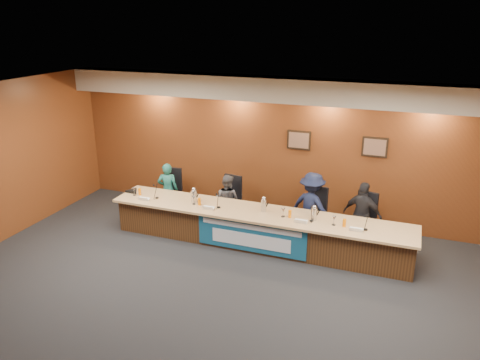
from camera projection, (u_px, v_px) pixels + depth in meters
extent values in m
plane|color=black|center=(209.00, 311.00, 7.40)|extent=(10.00, 10.00, 0.00)
cube|color=silver|center=(204.00, 110.00, 6.33)|extent=(10.00, 8.00, 0.04)
cube|color=#612F15|center=(281.00, 149.00, 10.40)|extent=(10.00, 0.04, 3.20)
cube|color=beige|center=(280.00, 90.00, 9.73)|extent=(10.00, 0.50, 0.50)
cube|color=#442713|center=(258.00, 229.00, 9.40)|extent=(6.00, 0.80, 0.70)
cube|color=tan|center=(257.00, 213.00, 9.23)|extent=(6.10, 0.95, 0.05)
cube|color=#15537A|center=(251.00, 236.00, 9.03)|extent=(2.20, 0.02, 0.65)
cube|color=silver|center=(251.00, 227.00, 8.95)|extent=(2.00, 0.01, 0.10)
cube|color=silver|center=(251.00, 240.00, 9.04)|extent=(1.60, 0.01, 0.28)
cube|color=black|center=(299.00, 140.00, 10.16)|extent=(0.52, 0.04, 0.42)
cube|color=black|center=(375.00, 147.00, 9.62)|extent=(0.52, 0.04, 0.42)
imported|color=#1C5E54|center=(168.00, 190.00, 10.69)|extent=(0.54, 0.43, 1.27)
imported|color=#4A4A4F|center=(227.00, 200.00, 10.22)|extent=(0.62, 0.52, 1.17)
imported|color=black|center=(312.00, 206.00, 9.56)|extent=(1.06, 0.83, 1.44)
imported|color=black|center=(362.00, 215.00, 9.23)|extent=(0.86, 0.54, 1.37)
cube|color=black|center=(170.00, 195.00, 10.83)|extent=(0.53, 0.53, 0.08)
cube|color=black|center=(229.00, 203.00, 10.35)|extent=(0.53, 0.53, 0.08)
cube|color=black|center=(312.00, 215.00, 9.73)|extent=(0.62, 0.62, 0.08)
cube|color=black|center=(362.00, 223.00, 9.39)|extent=(0.58, 0.58, 0.08)
cube|color=white|center=(143.00, 199.00, 9.76)|extent=(0.24, 0.08, 0.10)
cylinder|color=black|center=(157.00, 198.00, 9.90)|extent=(0.07, 0.07, 0.02)
cylinder|color=#FF7A00|center=(140.00, 192.00, 10.06)|extent=(0.06, 0.06, 0.15)
cylinder|color=silver|center=(134.00, 191.00, 10.04)|extent=(0.08, 0.08, 0.18)
cube|color=white|center=(208.00, 208.00, 9.31)|extent=(0.24, 0.08, 0.10)
cylinder|color=black|center=(219.00, 207.00, 9.42)|extent=(0.07, 0.07, 0.02)
cylinder|color=#FF7A00|center=(199.00, 202.00, 9.53)|extent=(0.06, 0.06, 0.15)
cylinder|color=silver|center=(194.00, 200.00, 9.56)|extent=(0.08, 0.08, 0.18)
cube|color=white|center=(300.00, 221.00, 8.70)|extent=(0.24, 0.08, 0.10)
cylinder|color=black|center=(311.00, 221.00, 8.80)|extent=(0.07, 0.07, 0.02)
cylinder|color=#FF7A00|center=(290.00, 214.00, 8.94)|extent=(0.06, 0.06, 0.15)
cylinder|color=silver|center=(283.00, 212.00, 8.97)|extent=(0.08, 0.08, 0.18)
cube|color=white|center=(356.00, 229.00, 8.36)|extent=(0.24, 0.08, 0.10)
cylinder|color=black|center=(366.00, 230.00, 8.44)|extent=(0.07, 0.07, 0.02)
cylinder|color=#FF7A00|center=(344.00, 223.00, 8.56)|extent=(0.06, 0.06, 0.15)
cylinder|color=silver|center=(334.00, 221.00, 8.61)|extent=(0.08, 0.08, 0.18)
cylinder|color=silver|center=(194.00, 196.00, 9.66)|extent=(0.13, 0.13, 0.26)
cylinder|color=silver|center=(264.00, 205.00, 9.21)|extent=(0.11, 0.11, 0.25)
cylinder|color=silver|center=(314.00, 214.00, 8.82)|extent=(0.11, 0.11, 0.25)
cylinder|color=black|center=(133.00, 191.00, 10.24)|extent=(0.32, 0.32, 0.05)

